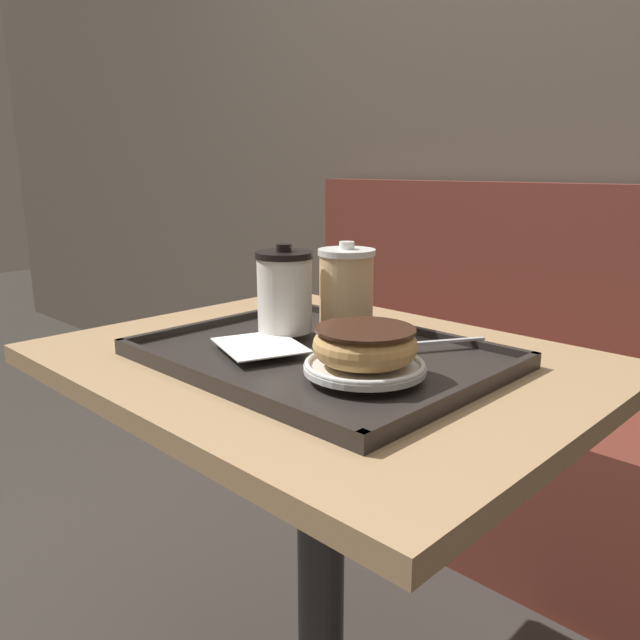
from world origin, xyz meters
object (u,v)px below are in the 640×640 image
Objects in this scene: donut_chocolate_glazed at (365,344)px; spoon at (412,342)px; coffee_cup_front at (286,291)px; coffee_cup_rear at (346,287)px.

donut_chocolate_glazed is 0.92× the size of spoon.
donut_chocolate_glazed is (0.23, -0.07, -0.03)m from coffee_cup_front.
coffee_cup_front is at bearing 162.50° from donut_chocolate_glazed.
donut_chocolate_glazed is at bearing -42.43° from coffee_cup_rear.
coffee_cup_rear reaches higher than spoon.
donut_chocolate_glazed is (0.18, -0.17, -0.03)m from coffee_cup_rear.
coffee_cup_rear is at bearing 137.57° from donut_chocolate_glazed.
coffee_cup_front is at bearing -39.76° from spoon.
coffee_cup_rear is 1.03× the size of donut_chocolate_glazed.
coffee_cup_front is 0.24m from donut_chocolate_glazed.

